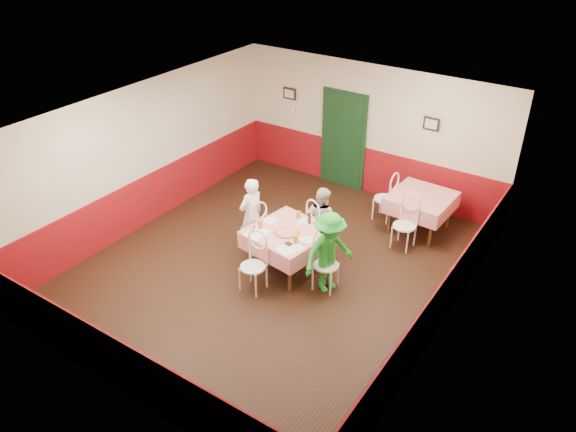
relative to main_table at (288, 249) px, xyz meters
The scene contains 39 objects.
floor 0.44m from the main_table, 151.51° to the right, with size 7.00×7.00×0.00m, color black.
ceiling 2.44m from the main_table, 151.51° to the right, with size 7.00×7.00×0.00m, color white.
back_wall 3.55m from the main_table, 93.32° to the left, with size 6.00×0.10×2.80m, color beige.
front_wall 3.75m from the main_table, 93.13° to the right, with size 6.00×0.10×2.80m, color beige.
left_wall 3.36m from the main_table, behind, with size 0.10×7.00×2.80m, color beige.
right_wall 2.99m from the main_table, ahead, with size 0.10×7.00×2.80m, color beige.
wainscot_back 3.39m from the main_table, 93.34° to the left, with size 6.00×0.03×1.00m, color maroon.
wainscot_front 3.60m from the main_table, 93.14° to the right, with size 6.00×0.03×1.00m, color maroon.
wainscot_left 3.19m from the main_table, behind, with size 0.03×7.00×1.00m, color maroon.
wainscot_right 2.79m from the main_table, ahead, with size 0.03×7.00×1.00m, color maroon.
door 3.50m from the main_table, 103.41° to the left, with size 0.96×0.06×2.10m, color black.
picture_left 4.26m from the main_table, 123.31° to the left, with size 0.32×0.03×0.26m, color black.
picture_right 3.82m from the main_table, 71.74° to the left, with size 0.32×0.03×0.26m, color black.
thermostat 4.10m from the main_table, 122.10° to the left, with size 0.10×0.03×0.10m, color white.
main_table is the anchor object (origin of this frame).
second_table 2.85m from the main_table, 60.43° to the left, with size 1.12×1.12×0.77m, color red.
chair_left 0.85m from the main_table, behind, with size 0.42×0.42×0.90m, color white, non-canonical shape.
chair_right 0.85m from the main_table, ahead, with size 0.42×0.42×0.90m, color white, non-canonical shape.
chair_far 0.85m from the main_table, 81.18° to the left, with size 0.42×0.42×0.90m, color white, non-canonical shape.
chair_near 0.85m from the main_table, 98.82° to the right, with size 0.42×0.42×0.90m, color white, non-canonical shape.
chair_second_a 2.57m from the main_table, 75.16° to the left, with size 0.42×0.42×0.90m, color white, non-canonical shape.
chair_second_b 2.23m from the main_table, 50.88° to the left, with size 0.42×0.42×0.90m, color white, non-canonical shape.
pizza 0.40m from the main_table, 74.65° to the right, with size 0.40×0.40×0.03m, color #B74723.
plate_left 0.59m from the main_table, 167.96° to the left, with size 0.25×0.25×0.01m, color white.
plate_right 0.59m from the main_table, 10.70° to the right, with size 0.25×0.25×0.01m, color white.
plate_far 0.57m from the main_table, 81.15° to the left, with size 0.25×0.25×0.01m, color white.
glass_a 0.67m from the main_table, 156.53° to the right, with size 0.08×0.08×0.15m, color #BF7219.
glass_b 0.61m from the main_table, 38.42° to the right, with size 0.08×0.08×0.14m, color #BF7219.
glass_c 0.63m from the main_table, 98.75° to the left, with size 0.08×0.08×0.15m, color #BF7219.
beer_bottle 0.65m from the main_table, 66.61° to the left, with size 0.05×0.05×0.20m, color #381C0A.
shaker_a 0.76m from the main_table, 142.38° to the right, with size 0.04×0.04×0.09m, color silver.
shaker_b 0.72m from the main_table, 139.23° to the right, with size 0.04×0.04×0.09m, color silver.
shaker_c 0.73m from the main_table, 151.91° to the right, with size 0.04×0.04×0.09m, color #B23319.
menu_left 0.65m from the main_table, 138.20° to the right, with size 0.30×0.40×0.00m, color white.
menu_right 0.66m from the main_table, 52.85° to the right, with size 0.30×0.40×0.00m, color white.
wallet 0.58m from the main_table, 55.03° to the right, with size 0.11×0.09×0.02m, color black.
diner_left 0.96m from the main_table, behind, with size 0.52×0.34×1.43m, color gray.
diner_far 0.93m from the main_table, 81.18° to the left, with size 0.60×0.47×1.23m, color gray.
diner_right 0.96m from the main_table, ahead, with size 0.93×0.53×1.44m, color gray.
Camera 1 is at (4.70, -6.62, 5.82)m, focal length 35.00 mm.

